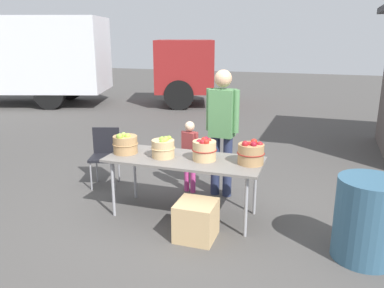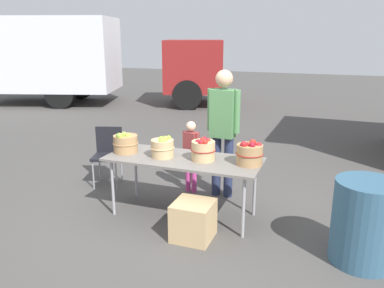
% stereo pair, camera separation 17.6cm
% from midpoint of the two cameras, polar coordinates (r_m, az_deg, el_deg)
% --- Properties ---
extents(ground_plane, '(40.00, 40.00, 0.00)m').
position_cam_midpoint_polar(ground_plane, '(5.00, -0.20, -10.31)').
color(ground_plane, '#474442').
extents(market_table, '(1.90, 0.76, 0.75)m').
position_cam_midpoint_polar(market_table, '(4.74, -0.21, -2.61)').
color(market_table, slate).
rests_on(market_table, ground).
extents(apple_basket_green_0, '(0.32, 0.32, 0.28)m').
position_cam_midpoint_polar(apple_basket_green_0, '(4.98, -8.74, 0.13)').
color(apple_basket_green_0, '#A87F51').
rests_on(apple_basket_green_0, market_table).
extents(apple_basket_green_1, '(0.30, 0.30, 0.27)m').
position_cam_midpoint_polar(apple_basket_green_1, '(4.75, -3.28, -0.52)').
color(apple_basket_green_1, tan).
rests_on(apple_basket_green_1, market_table).
extents(apple_basket_red_0, '(0.30, 0.30, 0.30)m').
position_cam_midpoint_polar(apple_basket_red_0, '(4.61, 2.75, -0.83)').
color(apple_basket_red_0, tan).
rests_on(apple_basket_red_0, market_table).
extents(apple_basket_red_1, '(0.32, 0.32, 0.29)m').
position_cam_midpoint_polar(apple_basket_red_1, '(4.52, 9.57, -1.39)').
color(apple_basket_red_1, '#A87F51').
rests_on(apple_basket_red_1, market_table).
extents(vendor_adult, '(0.46, 0.26, 1.76)m').
position_cam_midpoint_polar(vendor_adult, '(5.28, 5.57, 2.95)').
color(vendor_adult, '#262D4C').
rests_on(vendor_adult, ground).
extents(child_customer, '(0.27, 0.18, 1.04)m').
position_cam_midpoint_polar(child_customer, '(5.49, 0.78, -1.04)').
color(child_customer, '#CC3F8C').
rests_on(child_customer, ground).
extents(box_truck, '(7.99, 4.37, 2.75)m').
position_cam_midpoint_polar(box_truck, '(13.34, -15.30, 12.11)').
color(box_truck, silver).
rests_on(box_truck, ground).
extents(folding_chair, '(0.50, 0.50, 0.86)m').
position_cam_midpoint_polar(folding_chair, '(5.97, -11.42, -1.03)').
color(folding_chair, black).
rests_on(folding_chair, ground).
extents(trash_barrel, '(0.63, 0.63, 0.85)m').
position_cam_midpoint_polar(trash_barrel, '(4.27, 25.16, -10.37)').
color(trash_barrel, '#335972').
rests_on(trash_barrel, ground).
extents(produce_crate, '(0.43, 0.43, 0.43)m').
position_cam_midpoint_polar(produce_crate, '(4.38, 1.37, -11.15)').
color(produce_crate, tan).
rests_on(produce_crate, ground).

